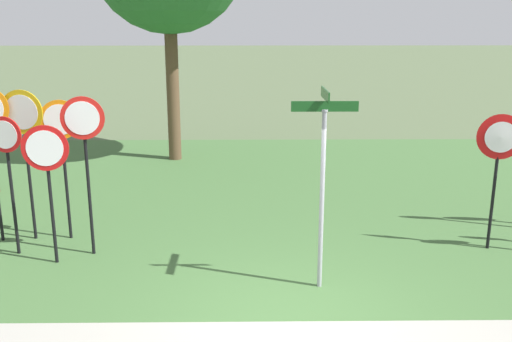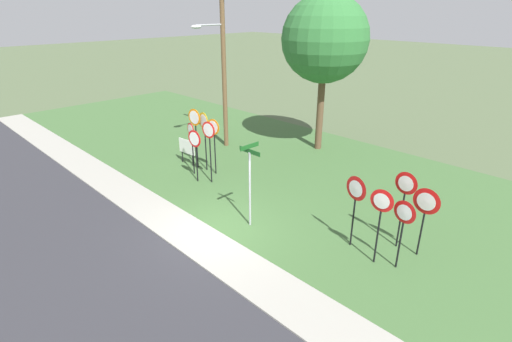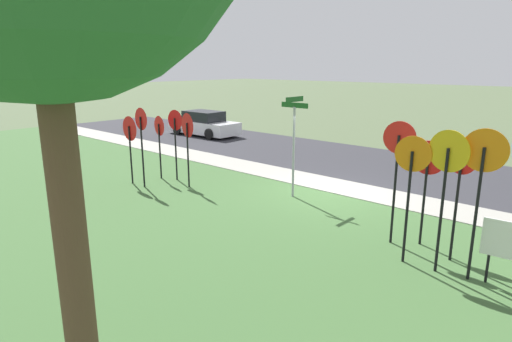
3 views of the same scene
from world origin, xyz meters
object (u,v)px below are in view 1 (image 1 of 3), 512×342
(stop_sign_far_right, at_px, (85,142))
(stop_sign_near_left, at_px, (7,158))
(stop_sign_near_right, at_px, (24,131))
(street_name_post, at_px, (323,173))
(yield_sign_far_right, at_px, (499,150))
(stop_sign_far_left, at_px, (47,164))
(stop_sign_far_center, at_px, (62,139))

(stop_sign_far_right, bearing_deg, stop_sign_near_left, 171.72)
(stop_sign_near_right, height_order, street_name_post, street_name_post)
(stop_sign_near_left, height_order, stop_sign_near_right, stop_sign_near_right)
(street_name_post, bearing_deg, yield_sign_far_right, 23.93)
(stop_sign_near_left, distance_m, street_name_post, 5.29)
(stop_sign_near_left, height_order, stop_sign_far_right, stop_sign_far_right)
(stop_sign_far_left, relative_size, yield_sign_far_right, 0.97)
(stop_sign_far_center, height_order, street_name_post, street_name_post)
(stop_sign_near_right, xyz_separation_m, yield_sign_far_right, (8.28, -0.58, -0.23))
(stop_sign_far_right, bearing_deg, stop_sign_far_center, 122.74)
(yield_sign_far_right, distance_m, street_name_post, 3.50)
(stop_sign_far_center, distance_m, stop_sign_far_right, 0.98)
(stop_sign_far_left, height_order, stop_sign_far_center, stop_sign_far_center)
(stop_sign_near_right, distance_m, yield_sign_far_right, 8.31)
(stop_sign_far_right, height_order, yield_sign_far_right, stop_sign_far_right)
(stop_sign_far_left, xyz_separation_m, yield_sign_far_right, (7.53, 0.51, 0.10))
(stop_sign_near_left, distance_m, stop_sign_far_right, 1.35)
(yield_sign_far_right, bearing_deg, stop_sign_near_right, -173.11)
(stop_sign_far_right, distance_m, yield_sign_far_right, 7.01)
(stop_sign_far_left, distance_m, stop_sign_far_center, 1.13)
(stop_sign_far_center, distance_m, street_name_post, 4.87)
(stop_sign_far_right, relative_size, street_name_post, 0.91)
(stop_sign_near_left, xyz_separation_m, stop_sign_far_center, (0.70, 0.72, 0.16))
(stop_sign_far_left, bearing_deg, stop_sign_far_center, 89.38)
(stop_sign_near_right, height_order, stop_sign_far_center, stop_sign_near_right)
(stop_sign_far_center, bearing_deg, yield_sign_far_right, -12.31)
(yield_sign_far_right, bearing_deg, stop_sign_far_left, -165.21)
(stop_sign_far_left, relative_size, stop_sign_far_center, 0.91)
(stop_sign_near_left, distance_m, stop_sign_far_center, 1.01)
(stop_sign_far_right, xyz_separation_m, street_name_post, (3.81, -1.28, -0.21))
(street_name_post, bearing_deg, stop_sign_far_right, 161.44)
(stop_sign_near_right, distance_m, stop_sign_far_center, 0.67)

